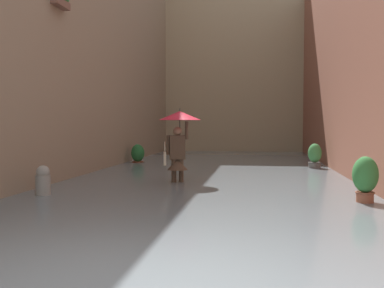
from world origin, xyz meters
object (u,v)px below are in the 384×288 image
Objects in this scene: potted_plant_far_left at (365,181)px; mooring_bollard at (43,186)px; potted_plant_near_right at (138,156)px; person_wading at (179,133)px; potted_plant_near_left at (315,158)px.

mooring_bollard is at bearing 1.45° from potted_plant_far_left.
potted_plant_near_right is 7.39m from mooring_bollard.
person_wading is at bearing -28.66° from potted_plant_far_left.
potted_plant_near_left is 1.24× the size of mooring_bollard.
potted_plant_far_left is 6.10m from potted_plant_near_left.
potted_plant_near_right is at bearing -88.79° from mooring_bollard.
person_wading reaches higher than potted_plant_near_right.
potted_plant_near_left is at bearing -134.48° from mooring_bollard.
potted_plant_near_left reaches higher than potted_plant_near_right.
person_wading is at bearing 116.14° from potted_plant_near_right.
potted_plant_near_left is 8.77m from mooring_bollard.
mooring_bollard is at bearing 43.82° from person_wading.
person_wading is 4.47m from potted_plant_far_left.
potted_plant_far_left reaches higher than mooring_bollard.
mooring_bollard is (6.15, 6.26, -0.12)m from potted_plant_near_left.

